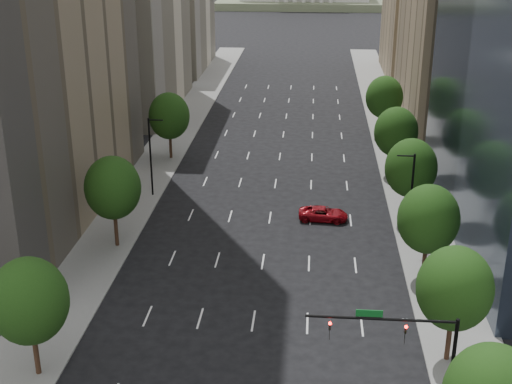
# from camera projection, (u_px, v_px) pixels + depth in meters

# --- Properties ---
(sidewalk_left) EXTENTS (6.00, 200.00, 0.15)m
(sidewalk_left) POSITION_uv_depth(u_px,v_px,m) (124.00, 212.00, 73.58)
(sidewalk_left) COLOR slate
(sidewalk_left) RESTS_ON ground
(sidewalk_right) EXTENTS (6.00, 200.00, 0.15)m
(sidewalk_right) POSITION_uv_depth(u_px,v_px,m) (421.00, 222.00, 71.18)
(sidewalk_right) COLOR slate
(sidewalk_right) RESTS_ON ground
(filler_left) EXTENTS (14.00, 26.00, 18.00)m
(filler_left) POSITION_uv_depth(u_px,v_px,m) (172.00, 24.00, 141.49)
(filler_left) COLOR beige
(filler_left) RESTS_ON ground
(parking_tan_right) EXTENTS (14.00, 30.00, 30.00)m
(parking_tan_right) POSITION_uv_depth(u_px,v_px,m) (458.00, 21.00, 102.05)
(parking_tan_right) COLOR #8C7759
(parking_tan_right) RESTS_ON ground
(filler_right) EXTENTS (14.00, 26.00, 16.00)m
(filler_right) POSITION_uv_depth(u_px,v_px,m) (423.00, 34.00, 135.21)
(filler_right) COLOR #8C7759
(filler_right) RESTS_ON ground
(tree_right_1) EXTENTS (5.20, 5.20, 8.75)m
(tree_right_1) POSITION_uv_depth(u_px,v_px,m) (455.00, 289.00, 46.97)
(tree_right_1) COLOR #382316
(tree_right_1) RESTS_ON ground
(tree_right_2) EXTENTS (5.20, 5.20, 8.61)m
(tree_right_2) POSITION_uv_depth(u_px,v_px,m) (428.00, 219.00, 58.14)
(tree_right_2) COLOR #382316
(tree_right_2) RESTS_ON ground
(tree_right_3) EXTENTS (5.20, 5.20, 8.89)m
(tree_right_3) POSITION_uv_depth(u_px,v_px,m) (411.00, 168.00, 69.16)
(tree_right_3) COLOR #382316
(tree_right_3) RESTS_ON ground
(tree_right_4) EXTENTS (5.20, 5.20, 8.46)m
(tree_right_4) POSITION_uv_depth(u_px,v_px,m) (396.00, 132.00, 82.30)
(tree_right_4) COLOR #382316
(tree_right_4) RESTS_ON ground
(tree_right_5) EXTENTS (5.20, 5.20, 8.75)m
(tree_right_5) POSITION_uv_depth(u_px,v_px,m) (384.00, 97.00, 97.03)
(tree_right_5) COLOR #382316
(tree_right_5) RESTS_ON ground
(tree_left_0) EXTENTS (5.20, 5.20, 8.75)m
(tree_left_0) POSITION_uv_depth(u_px,v_px,m) (29.00, 301.00, 45.42)
(tree_left_0) COLOR #382316
(tree_left_0) RESTS_ON ground
(tree_left_1) EXTENTS (5.20, 5.20, 8.97)m
(tree_left_1) POSITION_uv_depth(u_px,v_px,m) (113.00, 188.00, 63.88)
(tree_left_1) COLOR #382316
(tree_left_1) RESTS_ON ground
(tree_left_2) EXTENTS (5.20, 5.20, 8.68)m
(tree_left_2) POSITION_uv_depth(u_px,v_px,m) (169.00, 116.00, 88.09)
(tree_left_2) COLOR #382316
(tree_left_2) RESTS_ON ground
(streetlight_rn) EXTENTS (1.70, 0.20, 9.00)m
(streetlight_rn) POSITION_uv_depth(u_px,v_px,m) (411.00, 196.00, 64.96)
(streetlight_rn) COLOR black
(streetlight_rn) RESTS_ON ground
(streetlight_ln) EXTENTS (1.70, 0.20, 9.00)m
(streetlight_ln) POSITION_uv_depth(u_px,v_px,m) (151.00, 155.00, 76.30)
(streetlight_ln) COLOR black
(streetlight_ln) RESTS_ON ground
(traffic_signal) EXTENTS (9.12, 0.40, 7.38)m
(traffic_signal) POSITION_uv_depth(u_px,v_px,m) (413.00, 344.00, 41.88)
(traffic_signal) COLOR black
(traffic_signal) RESTS_ON ground
(foothills) EXTENTS (720.00, 413.00, 263.00)m
(foothills) POSITION_uv_depth(u_px,v_px,m) (352.00, 3.00, 583.63)
(foothills) COLOR olive
(foothills) RESTS_ON ground
(car_red_far) EXTENTS (5.17, 2.60, 1.40)m
(car_red_far) POSITION_uv_depth(u_px,v_px,m) (323.00, 214.00, 71.57)
(car_red_far) COLOR maroon
(car_red_far) RESTS_ON ground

